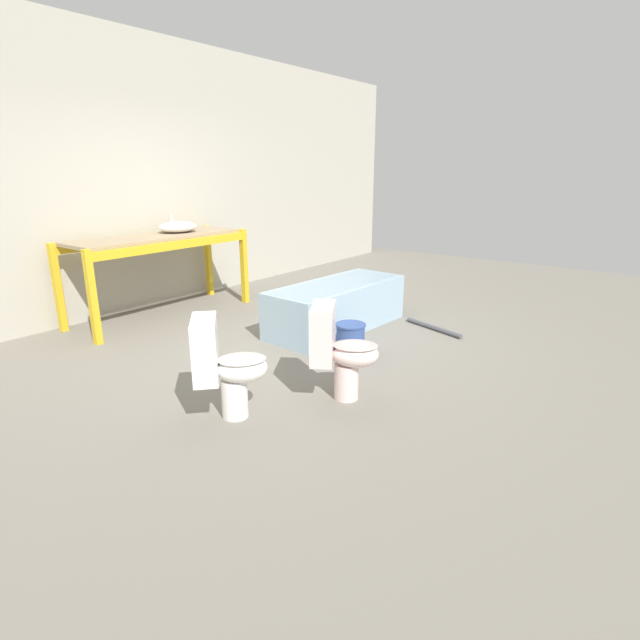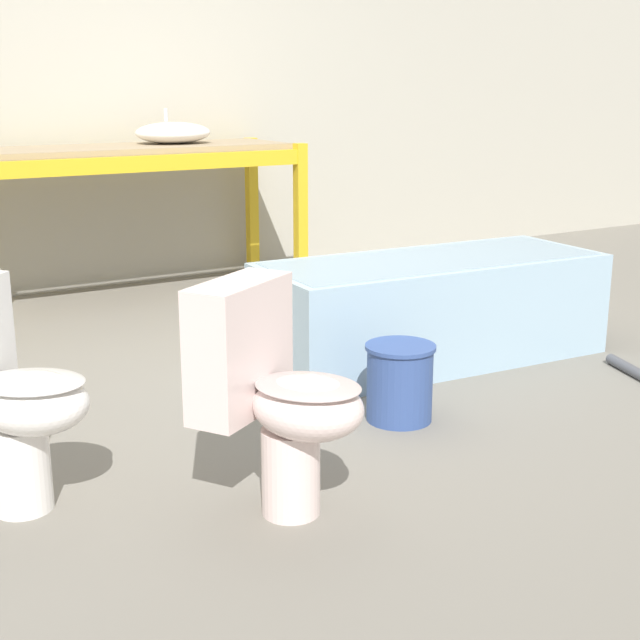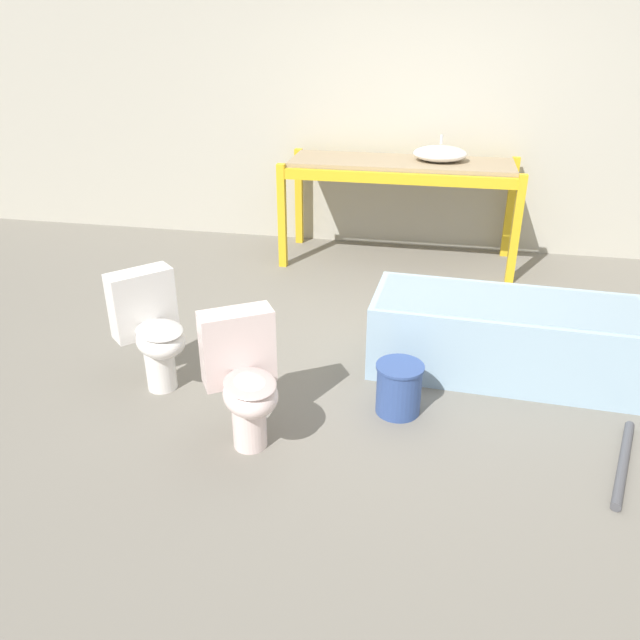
{
  "view_description": "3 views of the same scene",
  "coord_description": "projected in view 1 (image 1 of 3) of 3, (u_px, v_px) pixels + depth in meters",
  "views": [
    {
      "loc": [
        -3.55,
        -3.25,
        1.69
      ],
      "look_at": [
        -0.39,
        -0.84,
        0.48
      ],
      "focal_mm": 28.0,
      "sensor_mm": 36.0,
      "label": 1
    },
    {
      "loc": [
        -1.89,
        -3.55,
        1.31
      ],
      "look_at": [
        -0.28,
        -0.86,
        0.48
      ],
      "focal_mm": 50.0,
      "sensor_mm": 36.0,
      "label": 2
    },
    {
      "loc": [
        0.26,
        -3.95,
        2.13
      ],
      "look_at": [
        -0.38,
        -0.72,
        0.51
      ],
      "focal_mm": 35.0,
      "sensor_mm": 36.0,
      "label": 3
    }
  ],
  "objects": [
    {
      "name": "shelving_rack",
      "position": [
        157.0,
        247.0,
        5.75
      ],
      "size": [
        2.12,
        0.76,
        0.95
      ],
      "color": "gold",
      "rests_on": "ground_plane"
    },
    {
      "name": "bathtub_main",
      "position": [
        337.0,
        303.0,
        5.42
      ],
      "size": [
        1.72,
        0.75,
        0.5
      ],
      "rotation": [
        0.0,
        0.0,
        -0.05
      ],
      "color": "#99B7CC",
      "rests_on": "ground_plane"
    },
    {
      "name": "toilet_near",
      "position": [
        339.0,
        349.0,
        3.71
      ],
      "size": [
        0.55,
        0.6,
        0.73
      ],
      "rotation": [
        0.0,
        0.0,
        0.56
      ],
      "color": "silver",
      "rests_on": "ground_plane"
    },
    {
      "name": "toilet_far",
      "position": [
        224.0,
        364.0,
        3.42
      ],
      "size": [
        0.6,
        0.59,
        0.73
      ],
      "rotation": [
        0.0,
        0.0,
        0.82
      ],
      "color": "white",
      "rests_on": "ground_plane"
    },
    {
      "name": "warehouse_wall_rear",
      "position": [
        133.0,
        176.0,
        5.91
      ],
      "size": [
        10.8,
        0.08,
        3.2
      ],
      "color": "#B2AD9E",
      "rests_on": "ground_plane"
    },
    {
      "name": "sink_basin",
      "position": [
        178.0,
        227.0,
        5.97
      ],
      "size": [
        0.47,
        0.4,
        0.21
      ],
      "color": "white",
      "rests_on": "shelving_rack"
    },
    {
      "name": "loose_pipe",
      "position": [
        433.0,
        328.0,
        5.43
      ],
      "size": [
        0.28,
        0.74,
        0.05
      ],
      "color": "#4C4C51",
      "rests_on": "ground_plane"
    },
    {
      "name": "ground_plane",
      "position": [
        277.0,
        341.0,
        5.08
      ],
      "size": [
        12.0,
        12.0,
        0.0
      ],
      "primitive_type": "plane",
      "color": "slate"
    },
    {
      "name": "bucket_white",
      "position": [
        350.0,
        339.0,
        4.64
      ],
      "size": [
        0.28,
        0.28,
        0.31
      ],
      "color": "#334C8C",
      "rests_on": "ground_plane"
    }
  ]
}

